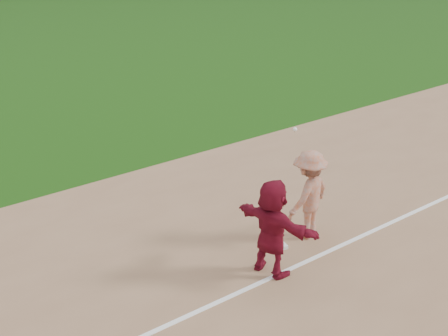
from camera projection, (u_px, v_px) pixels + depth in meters
ground at (267, 250)px, 11.51m from camera, size 160.00×160.00×0.00m
foul_line at (293, 267)px, 10.91m from camera, size 60.00×0.10×0.01m
first_base at (277, 245)px, 11.57m from camera, size 0.41×0.41×0.08m
base_runner at (272, 228)px, 10.40m from camera, size 0.96×1.88×1.94m
first_base_play at (308, 195)px, 11.61m from camera, size 1.39×1.01×2.59m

